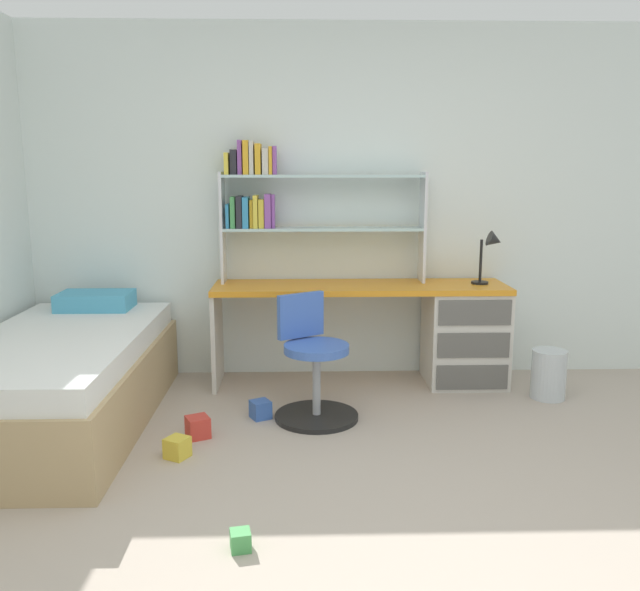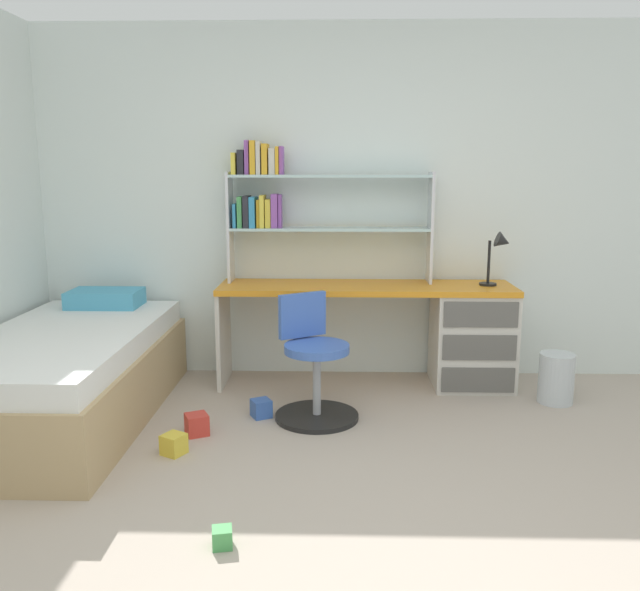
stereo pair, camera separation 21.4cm
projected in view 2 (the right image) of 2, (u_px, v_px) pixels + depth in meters
ground_plane at (369, 555)px, 2.65m from camera, size 5.66×5.85×0.02m
room_shell at (146, 215)px, 3.62m from camera, size 5.66×5.85×2.56m
desk at (444, 329)px, 4.66m from camera, size 2.07×0.52×0.73m
bookshelf_hutch at (294, 199)px, 4.65m from camera, size 1.46×0.22×1.00m
desk_lamp at (499, 250)px, 4.51m from camera, size 0.20×0.17×0.38m
swivel_chair at (314, 371)px, 4.05m from camera, size 0.52×0.52×0.77m
bed_platform at (66, 375)px, 4.02m from camera, size 1.02×2.02×0.68m
waste_bin at (556, 378)px, 4.33m from camera, size 0.23×0.23×0.33m
toy_block_blue_0 at (261, 408)px, 4.10m from camera, size 0.15×0.15×0.11m
toy_block_green_1 at (222, 538)px, 2.68m from camera, size 0.10×0.10×0.08m
toy_block_red_2 at (197, 424)px, 3.82m from camera, size 0.16×0.16×0.12m
toy_block_yellow_3 at (174, 444)px, 3.56m from camera, size 0.15×0.15×0.11m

